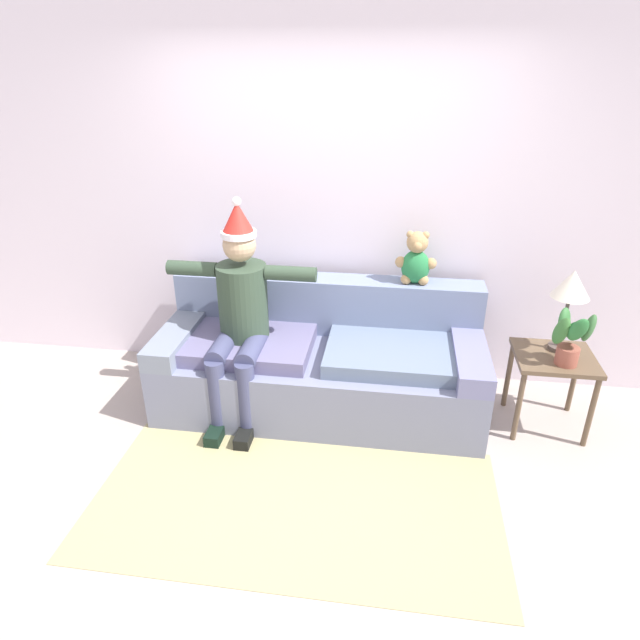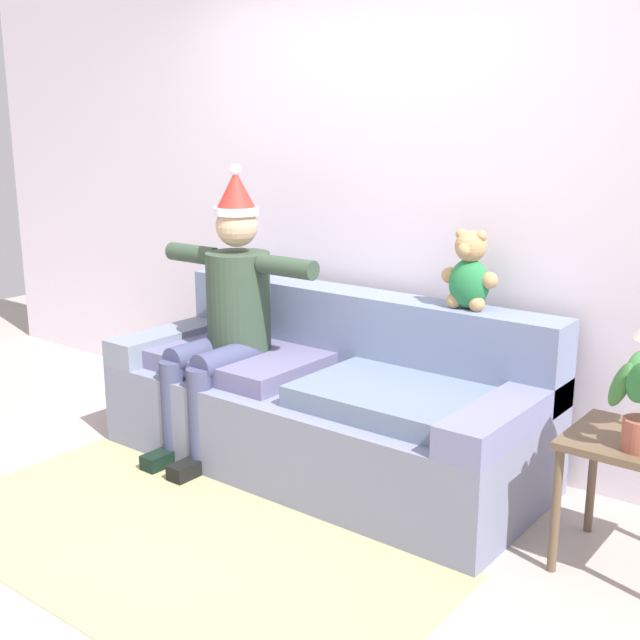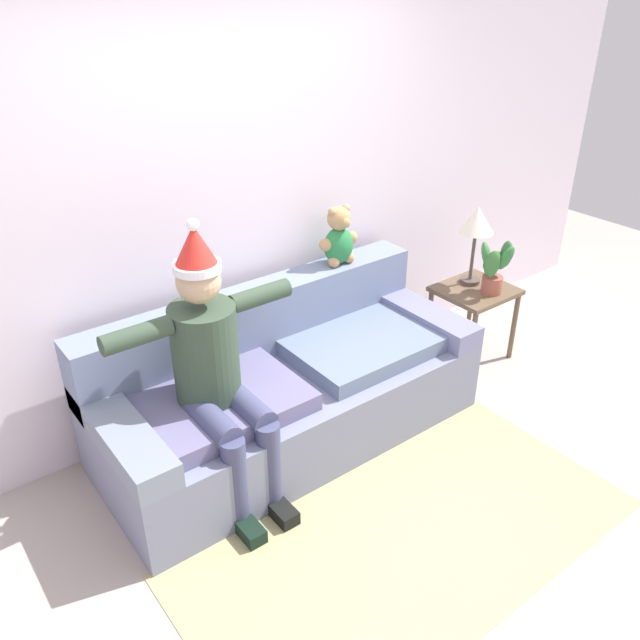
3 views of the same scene
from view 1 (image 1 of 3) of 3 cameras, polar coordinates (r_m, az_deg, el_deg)
The scene contains 9 objects.
ground_plane at distance 3.37m, azimuth -2.42°, elevation -17.74°, with size 10.00×10.00×0.00m, color #AA9D93.
back_wall at distance 4.09m, azimuth 1.24°, elevation 12.08°, with size 7.00×0.10×2.70m, color silver.
couch at distance 3.97m, azimuth 0.13°, elevation -4.28°, with size 2.26×0.94×0.86m.
person_seated at distance 3.73m, azimuth -8.37°, elevation 0.92°, with size 1.02×0.77×1.52m.
teddy_bear at distance 3.91m, azimuth 9.96°, elevation 6.15°, with size 0.29×0.17×0.38m.
side_table at distance 3.96m, azimuth 23.07°, elevation -4.56°, with size 0.51×0.46×0.55m.
table_lamp at distance 3.83m, azimuth 24.70°, elevation 3.03°, with size 0.24×0.24×0.56m.
potted_plant at distance 3.75m, azimuth 24.71°, elevation -1.59°, with size 0.30×0.27×0.39m.
area_rug at distance 3.32m, azimuth -2.65°, elevation -18.49°, with size 2.33×1.19×0.01m, color tan.
Camera 1 is at (0.48, -2.40, 2.32)m, focal length 30.74 mm.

